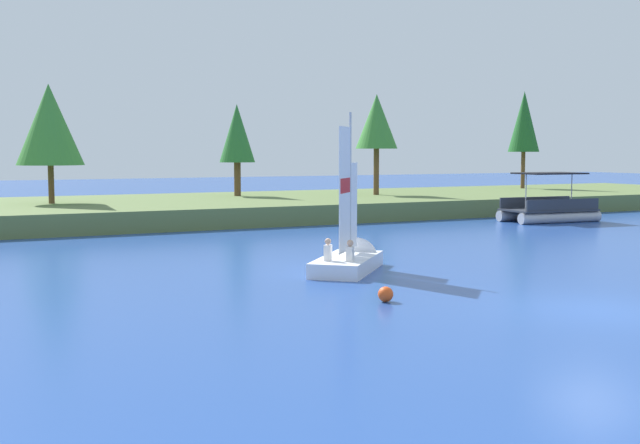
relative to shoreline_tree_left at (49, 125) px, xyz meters
The scene contains 9 objects.
ground_plane 32.08m from the shoreline_tree_left, 74.51° to the right, with size 200.00×200.00×0.00m, color #234793.
shore_bank 9.70m from the shoreline_tree_left, ahead, with size 80.00×15.17×1.05m, color #5B703D.
shoreline_tree_left is the anchor object (origin of this frame).
shoreline_tree_midleft 11.89m from the shoreline_tree_left, 12.33° to the left, with size 2.25×2.25×5.79m.
shoreline_tree_centre 20.17m from the shoreline_tree_left, ahead, with size 2.72×2.72×6.50m.
shoreline_tree_midright 35.00m from the shoreline_tree_left, ahead, with size 2.35×2.35×7.38m.
sailboat 23.33m from the shoreline_tree_left, 73.44° to the right, with size 3.99×4.17×5.57m.
pontoon_boat 27.53m from the shoreline_tree_left, 24.53° to the right, with size 5.32×2.93×2.70m.
channel_buoy 28.15m from the shoreline_tree_left, 80.68° to the right, with size 0.40×0.40×0.40m, color #E54C19.
Camera 1 is at (-14.28, -13.81, 3.82)m, focal length 44.06 mm.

